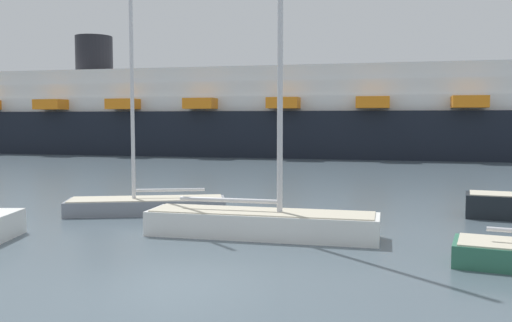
{
  "coord_description": "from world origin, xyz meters",
  "views": [
    {
      "loc": [
        4.03,
        -11.49,
        3.79
      ],
      "look_at": [
        0.0,
        11.23,
        2.0
      ],
      "focal_mm": 38.76,
      "sensor_mm": 36.0,
      "label": 1
    }
  ],
  "objects": [
    {
      "name": "ground_plane",
      "position": [
        0.0,
        0.0,
        0.0
      ],
      "size": [
        600.0,
        600.0,
        0.0
      ],
      "primitive_type": "plane",
      "color": "#4C5B66"
    },
    {
      "name": "sailboat_1",
      "position": [
        1.16,
        5.74,
        0.61
      ],
      "size": [
        7.5,
        2.1,
        11.85
      ],
      "rotation": [
        0.0,
        0.0,
        -0.06
      ],
      "color": "white",
      "rests_on": "ground_plane"
    },
    {
      "name": "sailboat_3",
      "position": [
        -4.08,
        9.2,
        0.53
      ],
      "size": [
        6.44,
        3.38,
        11.75
      ],
      "rotation": [
        0.0,
        0.0,
        3.43
      ],
      "color": "gray",
      "rests_on": "ground_plane"
    },
    {
      "name": "cruise_ship",
      "position": [
        -10.36,
        46.12,
        4.1
      ],
      "size": [
        81.98,
        16.9,
        12.95
      ],
      "rotation": [
        0.0,
        0.0,
        -0.06
      ],
      "color": "black",
      "rests_on": "ground_plane"
    }
  ]
}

